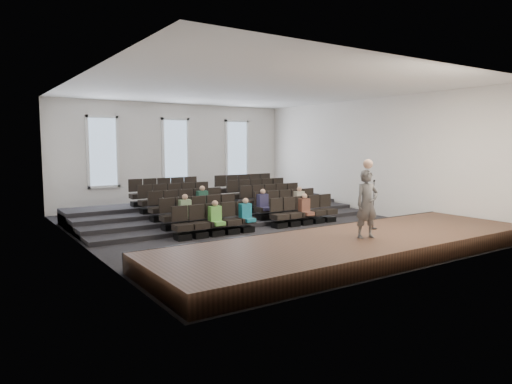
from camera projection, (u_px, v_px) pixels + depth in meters
ground at (254, 227)px, 16.79m from camera, size 14.00×14.00×0.00m
ceiling at (254, 89)px, 16.26m from camera, size 12.00×14.00×0.02m
wall_back at (175, 155)px, 22.34m from camera, size 12.00×0.04×5.00m
wall_front at (418, 168)px, 10.71m from camera, size 12.00×0.04×5.00m
wall_left at (81, 163)px, 13.21m from camera, size 0.04×14.00×5.00m
wall_right at (369, 157)px, 19.84m from camera, size 0.04×14.00×5.00m
stage at (356, 246)px, 12.54m from camera, size 11.80×3.60×0.50m
stage_lip at (313, 236)px, 14.00m from camera, size 11.80×0.06×0.52m
risers at (213, 211)px, 19.39m from camera, size 11.80×4.80×0.60m
seating_rows at (232, 204)px, 17.99m from camera, size 6.80×4.70×1.67m
windows at (176, 151)px, 22.26m from camera, size 8.44×0.10×3.24m
audience at (247, 206)px, 16.72m from camera, size 5.45×2.64×1.10m
speaker at (367, 204)px, 12.35m from camera, size 0.76×0.59×1.85m
mic_stand at (373, 214)px, 13.73m from camera, size 0.25×0.25×1.49m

